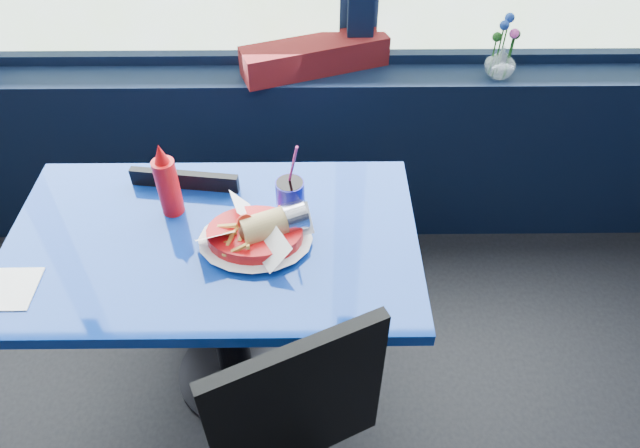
{
  "coord_description": "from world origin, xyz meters",
  "views": [
    {
      "loc": [
        0.6,
        0.84,
        1.94
      ],
      "look_at": [
        0.61,
        1.98,
        0.82
      ],
      "focal_mm": 32.0,
      "sensor_mm": 36.0,
      "label": 1
    }
  ],
  "objects_px": {
    "food_basket": "(257,233)",
    "soda_cup": "(290,199)",
    "planter_box": "(315,56)",
    "flower_vase": "(502,59)",
    "ketchup_bottle": "(167,183)",
    "chair_near_back": "(199,227)",
    "near_table": "(220,278)"
  },
  "relations": [
    {
      "from": "planter_box",
      "to": "flower_vase",
      "type": "height_order",
      "value": "flower_vase"
    },
    {
      "from": "chair_near_back",
      "to": "soda_cup",
      "type": "relative_size",
      "value": 2.83
    },
    {
      "from": "near_table",
      "to": "food_basket",
      "type": "height_order",
      "value": "food_basket"
    },
    {
      "from": "planter_box",
      "to": "flower_vase",
      "type": "bearing_deg",
      "value": -24.66
    },
    {
      "from": "near_table",
      "to": "chair_near_back",
      "type": "bearing_deg",
      "value": 110.82
    },
    {
      "from": "near_table",
      "to": "soda_cup",
      "type": "relative_size",
      "value": 4.2
    },
    {
      "from": "soda_cup",
      "to": "food_basket",
      "type": "bearing_deg",
      "value": -131.1
    },
    {
      "from": "food_basket",
      "to": "soda_cup",
      "type": "height_order",
      "value": "soda_cup"
    },
    {
      "from": "soda_cup",
      "to": "flower_vase",
      "type": "bearing_deg",
      "value": 42.93
    },
    {
      "from": "near_table",
      "to": "planter_box",
      "type": "distance_m",
      "value": 0.97
    },
    {
      "from": "flower_vase",
      "to": "ketchup_bottle",
      "type": "bearing_deg",
      "value": -148.59
    },
    {
      "from": "planter_box",
      "to": "ketchup_bottle",
      "type": "distance_m",
      "value": 0.87
    },
    {
      "from": "near_table",
      "to": "food_basket",
      "type": "relative_size",
      "value": 4.02
    },
    {
      "from": "chair_near_back",
      "to": "soda_cup",
      "type": "distance_m",
      "value": 0.56
    },
    {
      "from": "near_table",
      "to": "chair_near_back",
      "type": "xyz_separation_m",
      "value": [
        -0.13,
        0.33,
        -0.1
      ]
    },
    {
      "from": "planter_box",
      "to": "food_basket",
      "type": "distance_m",
      "value": 0.91
    },
    {
      "from": "flower_vase",
      "to": "ketchup_bottle",
      "type": "distance_m",
      "value": 1.34
    },
    {
      "from": "near_table",
      "to": "food_basket",
      "type": "xyz_separation_m",
      "value": [
        0.14,
        -0.02,
        0.22
      ]
    },
    {
      "from": "planter_box",
      "to": "food_basket",
      "type": "bearing_deg",
      "value": -120.59
    },
    {
      "from": "chair_near_back",
      "to": "planter_box",
      "type": "distance_m",
      "value": 0.8
    },
    {
      "from": "ketchup_bottle",
      "to": "soda_cup",
      "type": "height_order",
      "value": "soda_cup"
    },
    {
      "from": "flower_vase",
      "to": "soda_cup",
      "type": "bearing_deg",
      "value": -137.07
    },
    {
      "from": "soda_cup",
      "to": "planter_box",
      "type": "bearing_deg",
      "value": 84.52
    },
    {
      "from": "flower_vase",
      "to": "food_basket",
      "type": "bearing_deg",
      "value": -136.38
    },
    {
      "from": "food_basket",
      "to": "soda_cup",
      "type": "xyz_separation_m",
      "value": [
        0.09,
        0.11,
        0.03
      ]
    },
    {
      "from": "chair_near_back",
      "to": "planter_box",
      "type": "relative_size",
      "value": 1.41
    },
    {
      "from": "soda_cup",
      "to": "chair_near_back",
      "type": "bearing_deg",
      "value": 145.43
    },
    {
      "from": "chair_near_back",
      "to": "planter_box",
      "type": "xyz_separation_m",
      "value": [
        0.43,
        0.54,
        0.39
      ]
    },
    {
      "from": "planter_box",
      "to": "ketchup_bottle",
      "type": "bearing_deg",
      "value": -139.8
    },
    {
      "from": "near_table",
      "to": "food_basket",
      "type": "distance_m",
      "value": 0.26
    },
    {
      "from": "planter_box",
      "to": "soda_cup",
      "type": "relative_size",
      "value": 2.0
    },
    {
      "from": "chair_near_back",
      "to": "flower_vase",
      "type": "distance_m",
      "value": 1.3
    }
  ]
}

